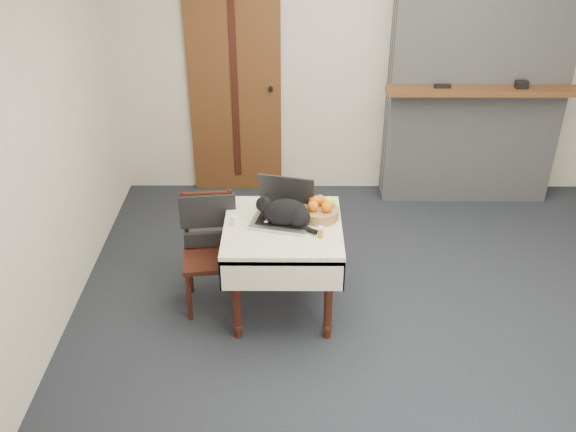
% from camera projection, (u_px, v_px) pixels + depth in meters
% --- Properties ---
extents(ground, '(4.50, 4.50, 0.00)m').
position_uv_depth(ground, '(390.00, 320.00, 4.48)').
color(ground, black).
rests_on(ground, ground).
extents(room_shell, '(4.52, 4.01, 2.61)m').
position_uv_depth(room_shell, '(404.00, 51.00, 3.98)').
color(room_shell, beige).
rests_on(room_shell, ground).
extents(door, '(0.82, 0.10, 2.00)m').
position_uv_depth(door, '(235.00, 87.00, 5.68)').
color(door, brown).
rests_on(door, ground).
extents(chimney, '(1.62, 0.48, 2.60)m').
position_uv_depth(chimney, '(481.00, 59.00, 5.40)').
color(chimney, gray).
rests_on(chimney, ground).
extents(side_table, '(0.78, 0.78, 0.70)m').
position_uv_depth(side_table, '(283.00, 239.00, 4.30)').
color(side_table, black).
rests_on(side_table, ground).
extents(laptop, '(0.44, 0.40, 0.28)m').
position_uv_depth(laptop, '(283.00, 209.00, 4.27)').
color(laptop, '#B7B7BC').
rests_on(laptop, side_table).
extents(cat, '(0.41, 0.26, 0.21)m').
position_uv_depth(cat, '(287.00, 213.00, 4.19)').
color(cat, black).
rests_on(cat, side_table).
extents(cream_jar, '(0.06, 0.06, 0.07)m').
position_uv_depth(cream_jar, '(235.00, 220.00, 4.23)').
color(cream_jar, white).
rests_on(cream_jar, side_table).
extents(pill_bottle, '(0.04, 0.04, 0.08)m').
position_uv_depth(pill_bottle, '(321.00, 232.00, 4.09)').
color(pill_bottle, '#AE6C15').
rests_on(pill_bottle, side_table).
extents(fruit_basket, '(0.25, 0.25, 0.14)m').
position_uv_depth(fruit_basket, '(320.00, 210.00, 4.29)').
color(fruit_basket, '#A68643').
rests_on(fruit_basket, side_table).
extents(desk_clutter, '(0.13, 0.02, 0.01)m').
position_uv_depth(desk_clutter, '(303.00, 223.00, 4.25)').
color(desk_clutter, black).
rests_on(desk_clutter, side_table).
extents(chair, '(0.42, 0.41, 0.84)m').
position_uv_depth(chair, '(209.00, 234.00, 4.44)').
color(chair, black).
rests_on(chair, ground).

